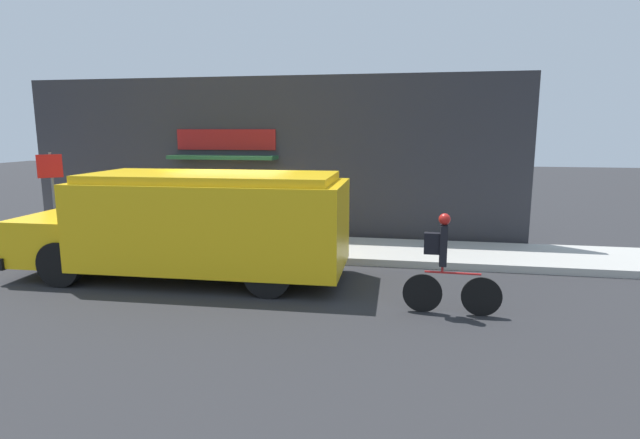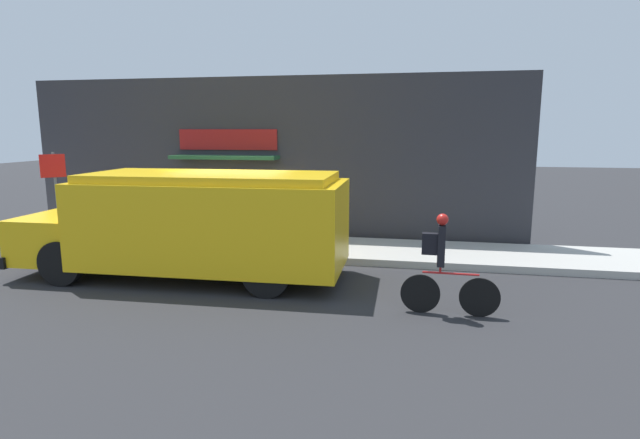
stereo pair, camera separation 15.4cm
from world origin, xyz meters
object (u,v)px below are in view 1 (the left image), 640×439
object	(u,v)px
stop_sign_post	(52,183)
trash_bin	(319,230)
cyclist	(446,267)
school_bus	(195,223)

from	to	relation	value
stop_sign_post	trash_bin	bearing A→B (deg)	7.43
cyclist	stop_sign_post	xyz separation A→B (m)	(-9.82, 3.13, 0.93)
trash_bin	cyclist	bearing A→B (deg)	-54.24
cyclist	trash_bin	xyz separation A→B (m)	(-2.91, 4.04, -0.25)
cyclist	trash_bin	world-z (taller)	cyclist
school_bus	cyclist	world-z (taller)	school_bus
school_bus	stop_sign_post	distance (m)	5.19
school_bus	stop_sign_post	size ratio (longest dim) A/B	2.95
stop_sign_post	school_bus	bearing A→B (deg)	-21.85
school_bus	trash_bin	xyz separation A→B (m)	(2.12, 2.82, -0.62)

